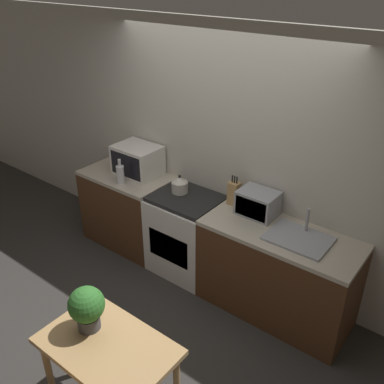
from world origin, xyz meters
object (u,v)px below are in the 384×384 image
at_px(toaster_oven, 258,203).
at_px(dining_table, 109,355).
at_px(bottle, 120,174).
at_px(kettle, 180,185).
at_px(microwave, 137,160).
at_px(stove_range, 187,234).

relative_size(toaster_oven, dining_table, 0.39).
height_order(bottle, toaster_oven, bottle).
height_order(kettle, dining_table, kettle).
xyz_separation_m(kettle, microwave, (-0.65, 0.05, 0.08)).
bearing_deg(kettle, dining_table, -65.65).
relative_size(stove_range, kettle, 4.51).
distance_m(kettle, bottle, 0.68).
xyz_separation_m(kettle, toaster_oven, (0.86, 0.10, 0.03)).
bearing_deg(toaster_oven, microwave, -178.02).
xyz_separation_m(bottle, toaster_oven, (1.50, 0.34, 0.01)).
height_order(kettle, microwave, microwave).
bearing_deg(stove_range, bottle, -165.94).
height_order(stove_range, dining_table, stove_range).
distance_m(microwave, dining_table, 2.36).
bearing_deg(bottle, microwave, 93.32).
xyz_separation_m(stove_range, dining_table, (0.68, -1.72, 0.18)).
xyz_separation_m(stove_range, kettle, (-0.12, 0.04, 0.54)).
bearing_deg(kettle, toaster_oven, 6.87).
bearing_deg(bottle, kettle, 20.18).
bearing_deg(dining_table, toaster_oven, 87.95).
height_order(stove_range, kettle, kettle).
bearing_deg(bottle, dining_table, -46.84).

